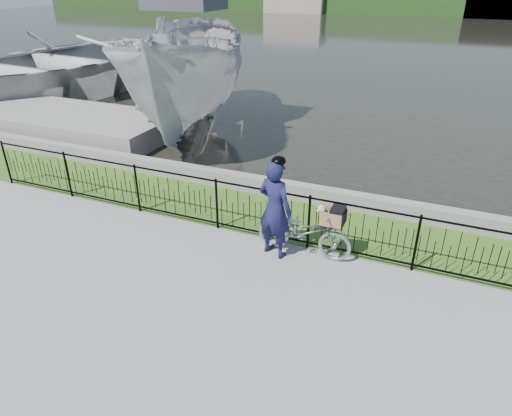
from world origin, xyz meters
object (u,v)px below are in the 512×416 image
at_px(dock, 39,118).
at_px(bicycle_rig, 305,231).
at_px(boat_near, 189,73).
at_px(boat_far, 61,63).
at_px(cyclist, 275,208).

bearing_deg(dock, bicycle_rig, -20.58).
relative_size(boat_near, boat_far, 0.77).
xyz_separation_m(bicycle_rig, boat_near, (-5.87, 5.89, 1.45)).
relative_size(cyclist, boat_near, 0.20).
xyz_separation_m(dock, bicycle_rig, (10.99, -4.13, 0.15)).
distance_m(dock, bicycle_rig, 11.74).
bearing_deg(cyclist, bicycle_rig, 22.63).
distance_m(cyclist, boat_far, 16.04).
distance_m(dock, cyclist, 11.35).
relative_size(dock, boat_near, 0.99).
relative_size(cyclist, boat_far, 0.15).
relative_size(bicycle_rig, boat_near, 0.18).
xyz_separation_m(dock, cyclist, (10.46, -4.35, 0.64)).
bearing_deg(boat_near, cyclist, -48.85).
distance_m(dock, boat_far, 5.40).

